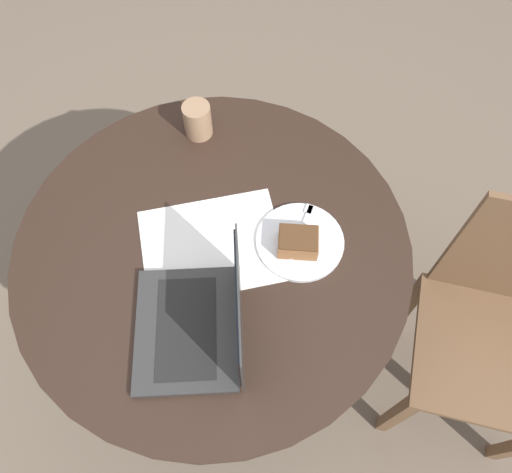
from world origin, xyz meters
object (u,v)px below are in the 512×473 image
Objects in this scene: plate at (300,241)px; laptop at (200,324)px; chair at (493,326)px; coffee_glass at (198,120)px.

plate is 0.34m from laptop.
chair is 0.89m from laptop.
plate is 2.19× the size of coffee_glass.
plate is at bearing 139.60° from coffee_glass.
coffee_glass is 0.60m from laptop.
laptop reaches higher than coffee_glass.
plate is 0.64× the size of laptop.
coffee_glass is at bearing -40.40° from plate.
chair is at bearing -85.98° from laptop.
coffee_glass is 0.29× the size of laptop.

